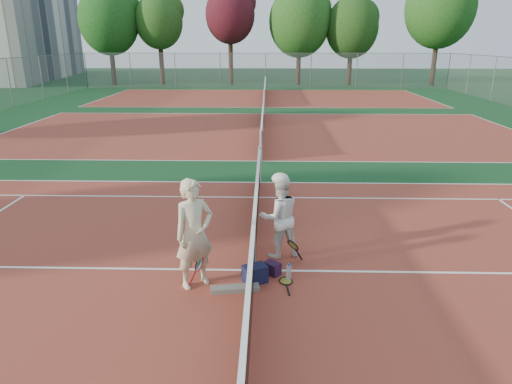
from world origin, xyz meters
TOP-DOWN VIEW (x-y plane):
  - ground at (0.00, 0.00)m, footprint 130.00×130.00m
  - court_main at (0.00, 0.00)m, footprint 23.77×10.97m
  - court_far_a at (0.00, 13.50)m, footprint 23.77×10.97m
  - court_far_b at (0.00, 27.00)m, footprint 23.77×10.97m
  - net_main at (0.00, 0.00)m, footprint 0.10×10.98m
  - net_far_a at (0.00, 13.50)m, footprint 0.10×10.98m
  - net_far_b at (0.00, 27.00)m, footprint 0.10×10.98m
  - fence_back at (0.00, 34.00)m, footprint 32.00×0.06m
  - apartment_block at (-28.00, 44.00)m, footprint 12.96×23.18m
  - player_a at (-0.98, -0.52)m, footprint 0.83×0.77m
  - player_b at (0.47, 0.64)m, footprint 0.93×0.82m
  - racket_red at (-0.91, -0.57)m, footprint 0.39×0.37m
  - racket_black_held at (0.72, 0.26)m, footprint 0.45×0.45m
  - racket_spare at (0.57, -0.40)m, footprint 0.32×0.62m
  - sports_bag_navy at (0.03, -0.42)m, footprint 0.48×0.42m
  - sports_bag_purple at (0.33, -0.13)m, footprint 0.34×0.33m
  - net_cover_canvas at (-0.30, -0.73)m, footprint 0.84×0.32m
  - water_bottle at (0.62, -0.37)m, footprint 0.09×0.09m
  - tree_back_0 at (-14.44, 36.75)m, footprint 5.45×5.45m
  - tree_back_1 at (-9.93, 37.34)m, footprint 4.39×4.39m
  - tree_back_maroon at (-3.34, 37.64)m, footprint 4.59×4.59m
  - tree_back_3 at (3.12, 37.77)m, footprint 5.69×5.69m
  - tree_back_4 at (7.98, 37.67)m, footprint 4.86×4.86m
  - tree_back_5 at (15.68, 37.00)m, footprint 6.21×6.21m

SIDE VIEW (x-z plane):
  - ground at x=0.00m, z-range 0.00..0.00m
  - court_main at x=0.00m, z-range 0.00..0.01m
  - court_far_a at x=0.00m, z-range 0.00..0.01m
  - court_far_b at x=0.00m, z-range 0.00..0.01m
  - racket_spare at x=0.57m, z-range 0.00..0.04m
  - net_cover_canvas at x=-0.30m, z-range 0.00..0.09m
  - sports_bag_purple at x=0.33m, z-range 0.00..0.23m
  - water_bottle at x=0.62m, z-range 0.00..0.30m
  - sports_bag_navy at x=0.03m, z-range 0.00..0.31m
  - racket_black_held at x=0.72m, z-range 0.00..0.51m
  - racket_red at x=-0.91m, z-range 0.00..0.54m
  - net_main at x=0.00m, z-range 0.00..1.02m
  - net_far_a at x=0.00m, z-range 0.00..1.02m
  - net_far_b at x=0.00m, z-range 0.00..1.02m
  - player_b at x=0.47m, z-range 0.00..1.62m
  - player_a at x=-0.98m, z-range 0.00..1.90m
  - fence_back at x=0.00m, z-range 0.00..3.00m
  - tree_back_4 at x=7.98m, z-range 1.18..9.17m
  - tree_back_1 at x=-9.93m, z-range 1.58..9.84m
  - tree_back_3 at x=3.12m, z-range 1.22..10.23m
  - tree_back_0 at x=-14.44m, z-range 1.32..10.27m
  - tree_back_maroon at x=-3.34m, z-range 1.81..10.77m
  - tree_back_5 at x=15.68m, z-range 1.62..12.03m
  - apartment_block at x=-28.00m, z-range 0.00..15.00m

